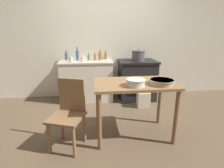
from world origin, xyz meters
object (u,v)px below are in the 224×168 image
bottle_center_left (89,57)px  bottle_mid_left (78,55)px  chair (69,112)px  stock_pot (138,56)px  mixing_bowl_small (162,82)px  bottle_center_right (95,57)px  bottle_far_left (66,56)px  mixing_bowl_large (136,82)px  bottle_left (106,56)px  stove (137,80)px  bottle_center (100,56)px  work_table (134,91)px  cup_mid_right (83,59)px  cup_right (71,60)px  flour_sack (143,100)px

bottle_center_left → bottle_mid_left: bearing=167.6°
bottle_mid_left → bottle_center_left: (0.24, -0.05, -0.05)m
chair → stock_pot: 2.07m
stock_pot → mixing_bowl_small: stock_pot is taller
bottle_center_right → bottle_far_left: bearing=171.3°
mixing_bowl_large → bottle_far_left: 2.13m
bottle_left → stove: bearing=-21.3°
mixing_bowl_small → bottle_center: 1.89m
work_table → bottle_center_right: 1.67m
mixing_bowl_small → bottle_left: 1.93m
cup_mid_right → bottle_center: bearing=22.7°
chair → bottle_center_left: 1.79m
stock_pot → bottle_far_left: bearing=170.6°
work_table → mixing_bowl_small: 0.39m
stove → mixing_bowl_small: (-0.08, -1.58, 0.40)m
stove → chair: (-1.29, -1.57, 0.04)m
mixing_bowl_large → bottle_center_left: 1.86m
stove → bottle_left: 0.87m
bottle_center_left → cup_right: size_ratio=1.54×
flour_sack → bottle_center_left: bearing=148.9°
bottle_mid_left → bottle_center_right: (0.38, -0.07, -0.04)m
flour_sack → bottle_left: 1.29m
stock_pot → mixing_bowl_large: bearing=-105.5°
flour_sack → mixing_bowl_large: mixing_bowl_large is taller
stock_pot → flour_sack: bearing=-87.8°
bottle_center_right → cup_mid_right: bearing=-156.4°
work_table → chair: size_ratio=1.23×
stove → flour_sack: stove is taller
stove → cup_right: (-1.40, -0.07, 0.48)m
stove → bottle_center_right: bearing=172.2°
stove → mixing_bowl_small: mixing_bowl_small is taller
work_table → bottle_center_right: bottle_center_right is taller
stove → mixing_bowl_small: size_ratio=2.70×
bottle_center → cup_right: bearing=-158.7°
flour_sack → cup_right: size_ratio=2.90×
stove → bottle_far_left: bottle_far_left is taller
bottle_center_left → cup_right: 0.42m
bottle_center_left → bottle_center_right: bottle_center_right is taller
chair → bottle_center: bottle_center is taller
bottle_center → bottle_center_right: bearing=-159.4°
work_table → bottle_center_left: size_ratio=6.72×
stock_pot → mixing_bowl_large: 1.64m
mixing_bowl_large → chair: bearing=177.7°
bottle_center_right → bottle_mid_left: bearing=169.1°
bottle_mid_left → bottle_center: (0.49, -0.03, -0.02)m
bottle_left → cup_right: 0.81m
bottle_far_left → bottle_left: (0.86, 0.04, -0.00)m
work_table → cup_right: size_ratio=10.37×
mixing_bowl_large → bottle_center_left: bearing=109.2°
work_table → chair: (-0.88, -0.13, -0.20)m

